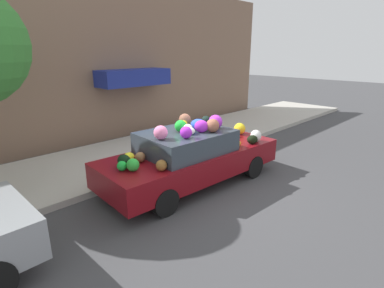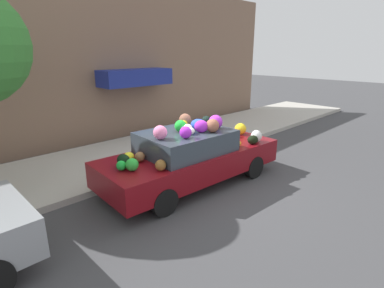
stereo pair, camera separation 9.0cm
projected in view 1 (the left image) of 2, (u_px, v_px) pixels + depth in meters
The scene contains 5 objects.
ground_plane at pixel (195, 184), 7.17m from camera, with size 60.00×60.00×0.00m, color #424244.
sidewalk_curb at pixel (131, 155), 8.97m from camera, with size 24.00×3.20×0.15m.
building_facade at pixel (89, 64), 9.75m from camera, with size 18.00×1.20×5.34m.
fire_hydrant at pixel (179, 143), 8.70m from camera, with size 0.20×0.20×0.70m.
art_car at pixel (191, 155), 7.01m from camera, with size 4.54×1.92×1.65m.
Camera 1 is at (-4.69, -4.59, 3.05)m, focal length 28.00 mm.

